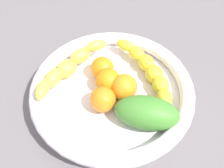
# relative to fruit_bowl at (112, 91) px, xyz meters

# --- Properties ---
(kitchen_counter) EXTENTS (1.20, 1.20, 0.03)m
(kitchen_counter) POSITION_rel_fruit_bowl_xyz_m (0.00, 0.00, -0.04)
(kitchen_counter) COLOR slate
(kitchen_counter) RESTS_ON ground
(fruit_bowl) EXTENTS (0.35, 0.35, 0.05)m
(fruit_bowl) POSITION_rel_fruit_bowl_xyz_m (0.00, 0.00, 0.00)
(fruit_bowl) COLOR white
(fruit_bowl) RESTS_ON kitchen_counter
(banana_draped_left) EXTENTS (0.21, 0.09, 0.06)m
(banana_draped_left) POSITION_rel_fruit_bowl_xyz_m (0.05, -0.10, 0.03)
(banana_draped_left) COLOR yellow
(banana_draped_left) RESTS_ON fruit_bowl
(banana_draped_right) EXTENTS (0.10, 0.24, 0.04)m
(banana_draped_right) POSITION_rel_fruit_bowl_xyz_m (-0.09, 0.02, 0.02)
(banana_draped_right) COLOR yellow
(banana_draped_right) RESTS_ON fruit_bowl
(orange_front) EXTENTS (0.05, 0.05, 0.05)m
(orange_front) POSITION_rel_fruit_bowl_xyz_m (0.00, -0.01, 0.02)
(orange_front) COLOR orange
(orange_front) RESTS_ON fruit_bowl
(orange_mid_left) EXTENTS (0.05, 0.05, 0.05)m
(orange_mid_left) POSITION_rel_fruit_bowl_xyz_m (-0.01, -0.05, 0.02)
(orange_mid_left) COLOR orange
(orange_mid_left) RESTS_ON fruit_bowl
(orange_mid_right) EXTENTS (0.05, 0.05, 0.05)m
(orange_mid_right) POSITION_rel_fruit_bowl_xyz_m (0.04, 0.02, 0.02)
(orange_mid_right) COLOR orange
(orange_mid_right) RESTS_ON fruit_bowl
(orange_rear) EXTENTS (0.06, 0.06, 0.06)m
(orange_rear) POSITION_rel_fruit_bowl_xyz_m (-0.02, 0.02, 0.02)
(orange_rear) COLOR orange
(orange_rear) RESTS_ON fruit_bowl
(mango_green) EXTENTS (0.14, 0.14, 0.06)m
(mango_green) POSITION_rel_fruit_bowl_xyz_m (-0.01, 0.10, 0.03)
(mango_green) COLOR #45882F
(mango_green) RESTS_ON fruit_bowl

